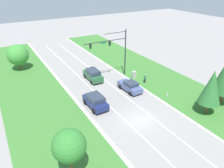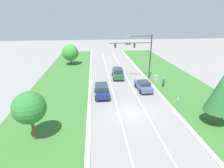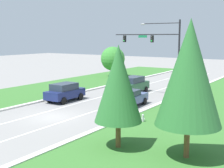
# 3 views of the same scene
# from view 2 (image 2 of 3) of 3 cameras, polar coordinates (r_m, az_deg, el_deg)

# --- Properties ---
(ground_plane) EXTENTS (160.00, 160.00, 0.00)m
(ground_plane) POSITION_cam_2_polar(r_m,az_deg,el_deg) (23.20, 6.78, -9.62)
(ground_plane) COLOR gray
(curb_strip_right) EXTENTS (0.50, 90.00, 0.15)m
(curb_strip_right) POSITION_cam_2_polar(r_m,az_deg,el_deg) (24.93, 19.71, -8.29)
(curb_strip_right) COLOR beige
(curb_strip_right) RESTS_ON ground_plane
(curb_strip_left) EXTENTS (0.50, 90.00, 0.15)m
(curb_strip_left) POSITION_cam_2_polar(r_m,az_deg,el_deg) (22.69, -7.51, -10.19)
(curb_strip_left) COLOR beige
(curb_strip_left) RESTS_ON ground_plane
(grass_verge_right) EXTENTS (10.00, 90.00, 0.08)m
(grass_verge_right) POSITION_cam_2_polar(r_m,az_deg,el_deg) (27.55, 29.70, -7.16)
(grass_verge_right) COLOR #38702D
(grass_verge_right) RESTS_ON ground_plane
(grass_verge_left) EXTENTS (10.00, 90.00, 0.08)m
(grass_verge_left) POSITION_cam_2_polar(r_m,az_deg,el_deg) (23.51, -20.61, -10.39)
(grass_verge_left) COLOR #38702D
(grass_verge_left) RESTS_ON ground_plane
(lane_stripe_inner_left) EXTENTS (0.14, 81.00, 0.01)m
(lane_stripe_inner_left) POSITION_cam_2_polar(r_m,az_deg,el_deg) (22.89, 2.31, -9.91)
(lane_stripe_inner_left) COLOR white
(lane_stripe_inner_left) RESTS_ON ground_plane
(lane_stripe_inner_right) EXTENTS (0.14, 81.00, 0.01)m
(lane_stripe_inner_right) POSITION_cam_2_polar(r_m,az_deg,el_deg) (23.63, 11.11, -9.27)
(lane_stripe_inner_right) COLOR white
(lane_stripe_inner_right) RESTS_ON ground_plane
(traffic_signal_mast) EXTENTS (8.28, 0.41, 8.80)m
(traffic_signal_mast) POSITION_cam_2_polar(r_m,az_deg,el_deg) (34.50, 8.95, 10.85)
(traffic_signal_mast) COLOR black
(traffic_signal_mast) RESTS_ON ground_plane
(slate_blue_sedan) EXTENTS (2.31, 4.75, 1.69)m
(slate_blue_sedan) POSITION_cam_2_polar(r_m,az_deg,el_deg) (30.21, 10.26, -0.48)
(slate_blue_sedan) COLOR #475684
(slate_blue_sedan) RESTS_ON ground_plane
(navy_suv) EXTENTS (2.34, 4.64, 1.96)m
(navy_suv) POSITION_cam_2_polar(r_m,az_deg,el_deg) (27.48, -3.36, -2.03)
(navy_suv) COLOR navy
(navy_suv) RESTS_ON ground_plane
(forest_suv) EXTENTS (2.25, 4.90, 2.04)m
(forest_suv) POSITION_cam_2_polar(r_m,az_deg,el_deg) (35.80, 1.91, 3.58)
(forest_suv) COLOR #235633
(forest_suv) RESTS_ON ground_plane
(utility_cabinet) EXTENTS (0.70, 0.60, 1.39)m
(utility_cabinet) POSITION_cam_2_polar(r_m,az_deg,el_deg) (34.56, 13.99, 1.69)
(utility_cabinet) COLOR #9E9E99
(utility_cabinet) RESTS_ON ground_plane
(pedestrian) EXTENTS (0.43, 0.32, 1.69)m
(pedestrian) POSITION_cam_2_polar(r_m,az_deg,el_deg) (32.49, 16.48, 0.65)
(pedestrian) COLOR black
(pedestrian) RESTS_ON ground_plane
(fire_hydrant) EXTENTS (0.34, 0.20, 0.70)m
(fire_hydrant) POSITION_cam_2_polar(r_m,az_deg,el_deg) (27.85, 20.70, -4.65)
(fire_hydrant) COLOR #B7B7BC
(fire_hydrant) RESTS_ON ground_plane
(conifer_near_right_tree) EXTENTS (2.96, 2.96, 6.48)m
(conifer_near_right_tree) POSITION_cam_2_polar(r_m,az_deg,el_deg) (22.50, 32.09, -2.27)
(conifer_near_right_tree) COLOR brown
(conifer_near_right_tree) RESTS_ON ground_plane
(oak_near_left_tree) EXTENTS (4.18, 4.18, 5.29)m
(oak_near_left_tree) POSITION_cam_2_polar(r_m,az_deg,el_deg) (46.76, -13.47, 9.88)
(oak_near_left_tree) COLOR brown
(oak_near_left_tree) RESTS_ON ground_plane
(oak_far_left_tree) EXTENTS (3.16, 3.16, 5.27)m
(oak_far_left_tree) POSITION_cam_2_polar(r_m,az_deg,el_deg) (18.55, -25.37, -7.06)
(oak_far_left_tree) COLOR brown
(oak_far_left_tree) RESTS_ON ground_plane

